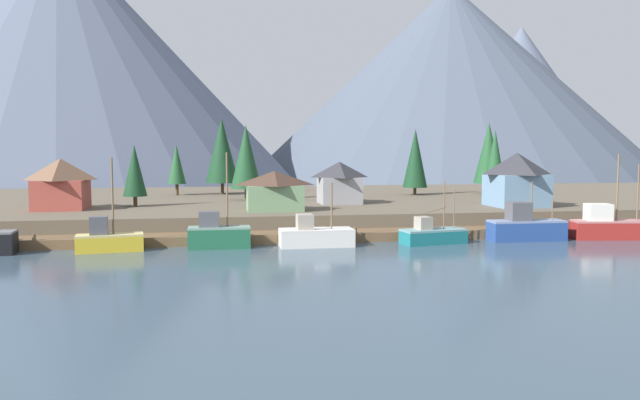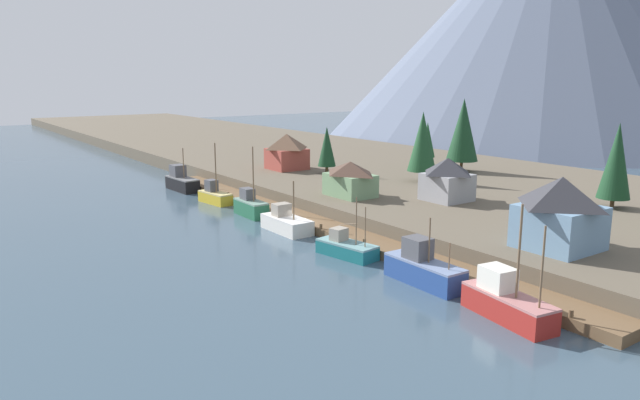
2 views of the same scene
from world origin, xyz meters
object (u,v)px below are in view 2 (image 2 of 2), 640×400
at_px(fishing_boat_teal, 346,248).
at_px(conifer_back_right, 422,142).
at_px(fishing_boat_red, 506,302).
at_px(conifer_mid_right, 463,130).
at_px(house_green, 350,178).
at_px(conifer_centre, 427,140).
at_px(conifer_near_left, 616,161).
at_px(fishing_boat_white, 286,223).
at_px(conifer_mid_left, 327,147).
at_px(fishing_boat_green, 251,206).
at_px(house_red, 287,151).
at_px(fishing_boat_yellow, 215,196).
at_px(house_grey, 447,179).
at_px(fishing_boat_black, 182,182).
at_px(fishing_boat_blue, 423,269).
at_px(house_blue, 560,212).

relative_size(fishing_boat_teal, conifer_back_right, 0.65).
distance_m(fishing_boat_red, conifer_mid_right, 58.96).
bearing_deg(conifer_mid_right, house_green, -78.59).
bearing_deg(conifer_centre, conifer_near_left, -8.70).
distance_m(fishing_boat_white, fishing_boat_red, 32.48).
distance_m(fishing_boat_teal, conifer_mid_left, 39.12).
xyz_separation_m(fishing_boat_green, house_red, (-18.75, 17.61, 4.34)).
relative_size(conifer_near_left, conifer_back_right, 0.98).
xyz_separation_m(fishing_boat_yellow, conifer_centre, (4.22, 39.85, 6.28)).
height_order(house_grey, house_green, house_grey).
relative_size(fishing_boat_black, fishing_boat_yellow, 0.86).
relative_size(fishing_boat_green, conifer_mid_left, 1.20).
relative_size(fishing_boat_yellow, conifer_near_left, 0.86).
height_order(house_green, conifer_back_right, conifer_back_right).
xyz_separation_m(house_grey, conifer_back_right, (-12.19, 7.47, 3.36)).
bearing_deg(conifer_mid_left, house_red, -162.63).
height_order(fishing_boat_red, house_grey, fishing_boat_red).
relative_size(house_grey, conifer_near_left, 0.53).
xyz_separation_m(house_grey, conifer_centre, (-22.64, 19.17, 2.04)).
bearing_deg(conifer_mid_left, fishing_boat_white, -45.79).
xyz_separation_m(fishing_boat_green, fishing_boat_white, (9.73, -0.42, -0.27)).
height_order(fishing_boat_blue, fishing_boat_red, fishing_boat_red).
bearing_deg(house_green, conifer_back_right, 99.11).
bearing_deg(fishing_boat_yellow, conifer_mid_left, 82.59).
bearing_deg(conifer_back_right, fishing_boat_black, -133.98).
distance_m(house_red, conifer_mid_left, 8.91).
xyz_separation_m(fishing_boat_teal, house_blue, (15.94, 13.02, 5.10)).
bearing_deg(fishing_boat_teal, fishing_boat_red, -9.68).
relative_size(conifer_near_left, conifer_mid_right, 0.85).
distance_m(house_blue, conifer_mid_right, 46.80).
relative_size(fishing_boat_yellow, conifer_back_right, 0.84).
xyz_separation_m(conifer_near_left, conifer_centre, (-37.72, 5.77, -0.97)).
bearing_deg(conifer_centre, conifer_mid_right, 8.83).
bearing_deg(house_red, house_grey, 4.45).
bearing_deg(fishing_boat_white, house_blue, 24.18).
bearing_deg(fishing_boat_blue, house_green, 156.37).
bearing_deg(fishing_boat_black, house_green, 18.84).
xyz_separation_m(house_blue, conifer_near_left, (-6.52, 21.47, 2.37)).
height_order(fishing_boat_green, conifer_mid_left, conifer_mid_left).
xyz_separation_m(fishing_boat_teal, fishing_boat_red, (20.14, 0.07, 0.49)).
height_order(fishing_boat_red, conifer_back_right, conifer_back_right).
distance_m(fishing_boat_teal, conifer_back_right, 34.59).
relative_size(fishing_boat_red, house_grey, 1.65).
distance_m(fishing_boat_blue, house_red, 54.67).
relative_size(fishing_boat_blue, conifer_back_right, 0.76).
distance_m(fishing_boat_green, conifer_mid_right, 41.48).
bearing_deg(conifer_mid_right, fishing_boat_blue, -52.10).
height_order(fishing_boat_teal, conifer_mid_right, conifer_mid_right).
bearing_deg(fishing_boat_teal, conifer_back_right, 112.13).
bearing_deg(fishing_boat_red, conifer_centre, 148.95).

